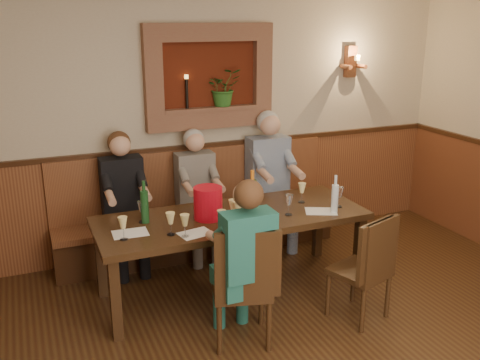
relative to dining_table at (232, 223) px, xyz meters
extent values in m
cube|color=#C1AF91|center=(0.00, 1.15, 0.72)|extent=(6.00, 0.04, 2.80)
cube|color=brown|center=(0.00, 1.13, -0.13)|extent=(6.00, 0.04, 1.10)
cube|color=#381E0F|center=(0.00, 1.13, 0.45)|extent=(6.02, 0.06, 0.05)
cube|color=#4E180B|center=(0.20, 1.13, 1.17)|extent=(1.00, 0.02, 0.70)
cube|color=brown|center=(0.20, 1.09, 1.61)|extent=(1.36, 0.12, 0.18)
cube|color=brown|center=(0.20, 1.09, 0.73)|extent=(1.36, 0.12, 0.18)
cube|color=brown|center=(-0.39, 1.09, 1.17)|extent=(0.18, 0.12, 0.70)
cube|color=brown|center=(0.79, 1.09, 1.17)|extent=(0.18, 0.12, 0.70)
cube|color=brown|center=(0.20, 1.09, 0.84)|extent=(1.00, 0.14, 0.04)
imported|color=#2A6221|center=(0.35, 1.09, 1.06)|extent=(0.35, 0.30, 0.39)
cylinder|color=black|center=(-0.05, 1.09, 1.01)|extent=(0.03, 0.03, 0.30)
cylinder|color=#FFBF59|center=(-0.05, 1.09, 1.18)|extent=(0.04, 0.04, 0.04)
cube|color=brown|center=(1.90, 1.10, 1.27)|extent=(0.12, 0.08, 0.35)
cylinder|color=brown|center=(1.80, 1.03, 1.22)|extent=(0.05, 0.18, 0.05)
cylinder|color=brown|center=(2.00, 1.03, 1.22)|extent=(0.05, 0.18, 0.05)
cylinder|color=#FFBF59|center=(1.90, 0.97, 1.32)|extent=(0.06, 0.06, 0.06)
cube|color=black|center=(0.00, 0.00, 0.04)|extent=(2.40, 0.90, 0.06)
cube|color=black|center=(-1.12, -0.37, -0.33)|extent=(0.08, 0.08, 0.69)
cube|color=black|center=(1.12, -0.37, -0.33)|extent=(0.08, 0.08, 0.69)
cube|color=black|center=(-1.12, 0.37, -0.33)|extent=(0.08, 0.08, 0.69)
cube|color=black|center=(1.12, 0.37, -0.33)|extent=(0.08, 0.08, 0.69)
cube|color=#381E0F|center=(0.00, 0.91, -0.48)|extent=(3.00, 0.40, 0.40)
cube|color=brown|center=(0.00, 0.91, -0.26)|extent=(3.00, 0.45, 0.06)
cube|color=brown|center=(0.00, 1.10, 0.10)|extent=(3.00, 0.06, 0.66)
cube|color=black|center=(-0.22, -0.74, -0.47)|extent=(0.51, 0.51, 0.41)
cube|color=black|center=(-0.22, -0.74, -0.23)|extent=(0.54, 0.54, 0.05)
cube|color=black|center=(-0.27, -0.93, 0.05)|extent=(0.43, 0.16, 0.52)
cube|color=black|center=(0.81, -0.82, -0.48)|extent=(0.50, 0.50, 0.39)
cube|color=black|center=(0.81, -0.82, -0.26)|extent=(0.52, 0.52, 0.05)
cube|color=black|center=(0.87, -0.99, 0.01)|extent=(0.40, 0.17, 0.49)
cube|color=black|center=(-0.79, 0.77, -0.45)|extent=(0.41, 0.42, 0.45)
cube|color=black|center=(-0.79, 0.93, 0.20)|extent=(0.41, 0.21, 0.53)
sphere|color=#D8A384|center=(-0.79, 0.89, 0.59)|extent=(0.20, 0.20, 0.20)
sphere|color=#4C2D19|center=(-0.79, 0.94, 0.61)|extent=(0.22, 0.22, 0.22)
cube|color=#504D49|center=(-0.04, 0.77, -0.45)|extent=(0.39, 0.41, 0.45)
cube|color=#504D49|center=(-0.04, 0.93, 0.18)|extent=(0.39, 0.20, 0.51)
sphere|color=#D8A384|center=(-0.04, 0.89, 0.55)|extent=(0.19, 0.19, 0.19)
sphere|color=#B2B2B2|center=(-0.04, 0.94, 0.57)|extent=(0.21, 0.21, 0.21)
cube|color=navy|center=(0.80, 0.75, -0.45)|extent=(0.45, 0.47, 0.45)
cube|color=navy|center=(0.80, 0.93, 0.24)|extent=(0.45, 0.23, 0.58)
sphere|color=#D8A384|center=(0.80, 0.89, 0.67)|extent=(0.22, 0.22, 0.22)
sphere|color=#B2B2B2|center=(0.80, 0.94, 0.69)|extent=(0.24, 0.24, 0.24)
cube|color=#184455|center=(-0.22, -0.71, -0.45)|extent=(0.39, 0.41, 0.45)
cube|color=#184455|center=(-0.22, -0.87, 0.18)|extent=(0.39, 0.20, 0.51)
sphere|color=#D8A384|center=(-0.22, -0.83, 0.55)|extent=(0.19, 0.19, 0.19)
sphere|color=#4C2D19|center=(-0.22, -0.88, 0.57)|extent=(0.21, 0.21, 0.21)
cylinder|color=red|center=(-0.22, 0.00, 0.22)|extent=(0.31, 0.31, 0.28)
cylinder|color=#19471E|center=(0.15, -0.11, 0.24)|extent=(0.08, 0.08, 0.34)
cylinder|color=orange|center=(0.15, -0.11, 0.46)|extent=(0.03, 0.03, 0.09)
cylinder|color=#19471E|center=(-0.75, 0.12, 0.22)|extent=(0.08, 0.08, 0.28)
cylinder|color=#19471E|center=(-0.75, 0.12, 0.40)|extent=(0.03, 0.03, 0.09)
cylinder|color=silver|center=(0.88, -0.29, 0.20)|extent=(0.07, 0.07, 0.26)
cylinder|color=silver|center=(0.88, -0.29, 0.38)|extent=(0.03, 0.03, 0.09)
cube|color=white|center=(-0.92, -0.07, 0.08)|extent=(0.29, 0.22, 0.00)
cube|color=white|center=(0.10, -0.16, 0.08)|extent=(0.30, 0.23, 0.00)
cube|color=white|center=(0.78, -0.22, 0.08)|extent=(0.34, 0.30, 0.00)
cube|color=white|center=(-0.43, -0.28, 0.08)|extent=(0.30, 0.24, 0.00)
camera|label=1|loc=(-1.65, -4.13, 1.76)|focal=40.00mm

